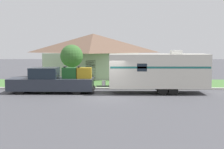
{
  "coord_description": "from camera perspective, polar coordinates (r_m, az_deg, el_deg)",
  "views": [
    {
      "loc": [
        0.66,
        -21.49,
        3.58
      ],
      "look_at": [
        0.32,
        1.76,
        1.4
      ],
      "focal_mm": 50.0,
      "sensor_mm": 36.0,
      "label": 1
    }
  ],
  "objects": [
    {
      "name": "curb_strip",
      "position": [
        25.49,
        -0.66,
        -2.56
      ],
      "size": [
        80.0,
        0.3,
        0.14
      ],
      "color": "beige",
      "rests_on": "ground_plane"
    },
    {
      "name": "pickup_truck",
      "position": [
        23.9,
        -10.85,
        -1.21
      ],
      "size": [
        6.45,
        1.96,
        2.03
      ],
      "color": "black",
      "rests_on": "ground_plane"
    },
    {
      "name": "ground_plane",
      "position": [
        21.79,
        -0.92,
        -4.1
      ],
      "size": [
        120.0,
        120.0,
        0.0
      ],
      "primitive_type": "plane",
      "color": "#47474C"
    },
    {
      "name": "tree_in_yard",
      "position": [
        28.99,
        -7.39,
        3.35
      ],
      "size": [
        2.09,
        2.09,
        3.65
      ],
      "color": "brown",
      "rests_on": "ground_plane"
    },
    {
      "name": "house_across_street",
      "position": [
        35.29,
        -3.46,
        3.65
      ],
      "size": [
        10.66,
        7.82,
        4.89
      ],
      "color": "#B2B2A8",
      "rests_on": "ground_plane"
    },
    {
      "name": "lawn_strip",
      "position": [
        29.12,
        -0.47,
        -1.68
      ],
      "size": [
        80.0,
        7.0,
        0.03
      ],
      "color": "#477538",
      "rests_on": "ground_plane"
    },
    {
      "name": "travel_trailer",
      "position": [
        23.54,
        8.48,
        0.69
      ],
      "size": [
        8.28,
        2.34,
        3.22
      ],
      "color": "black",
      "rests_on": "ground_plane"
    },
    {
      "name": "mailbox",
      "position": [
        26.34,
        -6.58,
        -0.24
      ],
      "size": [
        0.48,
        0.2,
        1.34
      ],
      "color": "brown",
      "rests_on": "ground_plane"
    }
  ]
}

